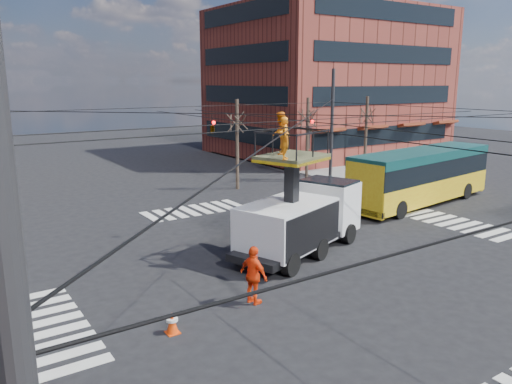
% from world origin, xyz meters
% --- Properties ---
extents(ground, '(120.00, 120.00, 0.00)m').
position_xyz_m(ground, '(0.00, 0.00, 0.00)').
color(ground, black).
rests_on(ground, ground).
extents(sidewalk_ne, '(18.00, 18.00, 0.12)m').
position_xyz_m(sidewalk_ne, '(21.00, 21.00, 0.06)').
color(sidewalk_ne, slate).
rests_on(sidewalk_ne, ground).
extents(crosswalks, '(22.40, 22.40, 0.02)m').
position_xyz_m(crosswalks, '(0.00, 0.00, 0.01)').
color(crosswalks, silver).
rests_on(crosswalks, ground).
extents(building_ne, '(20.06, 16.06, 14.00)m').
position_xyz_m(building_ne, '(21.98, 23.98, 7.00)').
color(building_ne, maroon).
rests_on(building_ne, ground).
extents(overhead_network, '(24.24, 24.24, 8.00)m').
position_xyz_m(overhead_network, '(-0.07, 0.40, 4.29)').
color(overhead_network, '#2D2D30').
rests_on(overhead_network, ground).
extents(tree_a, '(2.00, 2.00, 6.00)m').
position_xyz_m(tree_a, '(5.00, 13.50, 4.63)').
color(tree_a, '#382B21').
rests_on(tree_a, ground).
extents(tree_b, '(2.00, 2.00, 6.00)m').
position_xyz_m(tree_b, '(11.00, 13.50, 4.63)').
color(tree_b, '#382B21').
rests_on(tree_b, ground).
extents(tree_c, '(2.00, 2.00, 6.00)m').
position_xyz_m(tree_c, '(17.00, 13.50, 4.63)').
color(tree_c, '#382B21').
rests_on(tree_c, ground).
extents(utility_truck, '(7.37, 4.53, 5.97)m').
position_xyz_m(utility_truck, '(0.64, 1.21, 2.00)').
color(utility_truck, black).
rests_on(utility_truck, ground).
extents(city_bus, '(11.19, 3.89, 3.20)m').
position_xyz_m(city_bus, '(11.91, 3.99, 1.72)').
color(city_bus, gold).
rests_on(city_bus, ground).
extents(traffic_cone, '(0.36, 0.36, 0.65)m').
position_xyz_m(traffic_cone, '(-6.93, -2.34, 0.33)').
color(traffic_cone, '#F9410A').
rests_on(traffic_cone, ground).
extents(worker_ground, '(0.71, 1.22, 1.96)m').
position_xyz_m(worker_ground, '(-3.88, -1.99, 0.98)').
color(worker_ground, '#FF4210').
rests_on(worker_ground, ground).
extents(flagger, '(1.30, 1.31, 1.82)m').
position_xyz_m(flagger, '(6.56, 3.71, 0.91)').
color(flagger, '#FD500F').
rests_on(flagger, ground).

